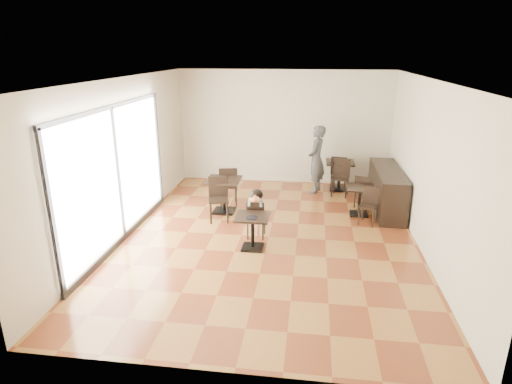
% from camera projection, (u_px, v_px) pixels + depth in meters
% --- Properties ---
extents(floor, '(6.00, 8.00, 0.01)m').
position_uv_depth(floor, '(269.00, 237.00, 8.93)').
color(floor, brown).
rests_on(floor, ground).
extents(ceiling, '(6.00, 8.00, 0.01)m').
position_uv_depth(ceiling, '(270.00, 79.00, 7.91)').
color(ceiling, silver).
rests_on(ceiling, floor).
extents(wall_back, '(6.00, 0.01, 3.20)m').
position_uv_depth(wall_back, '(284.00, 128.00, 12.18)').
color(wall_back, beige).
rests_on(wall_back, floor).
extents(wall_front, '(6.00, 0.01, 3.20)m').
position_uv_depth(wall_front, '(232.00, 254.00, 4.66)').
color(wall_front, beige).
rests_on(wall_front, floor).
extents(wall_left, '(0.01, 8.00, 3.20)m').
position_uv_depth(wall_left, '(125.00, 158.00, 8.80)').
color(wall_left, beige).
rests_on(wall_left, floor).
extents(wall_right, '(0.01, 8.00, 3.20)m').
position_uv_depth(wall_right, '(428.00, 168.00, 8.05)').
color(wall_right, beige).
rests_on(wall_right, floor).
extents(storefront_window, '(0.04, 4.50, 2.60)m').
position_uv_depth(storefront_window, '(117.00, 174.00, 8.39)').
color(storefront_window, white).
rests_on(storefront_window, floor).
extents(child_table, '(0.64, 0.64, 0.68)m').
position_uv_depth(child_table, '(253.00, 232.00, 8.32)').
color(child_table, black).
rests_on(child_table, floor).
extents(child_chair, '(0.37, 0.37, 0.82)m').
position_uv_depth(child_chair, '(256.00, 218.00, 8.81)').
color(child_chair, black).
rests_on(child_chair, floor).
extents(child, '(0.37, 0.51, 1.03)m').
position_uv_depth(child, '(256.00, 214.00, 8.78)').
color(child, gray).
rests_on(child, child_chair).
extents(plate, '(0.23, 0.23, 0.01)m').
position_uv_depth(plate, '(252.00, 218.00, 8.11)').
color(plate, black).
rests_on(plate, child_table).
extents(pizza_slice, '(0.24, 0.18, 0.06)m').
position_uv_depth(pizza_slice, '(255.00, 199.00, 8.48)').
color(pizza_slice, '#EDC471').
rests_on(pizza_slice, child).
extents(adult_patron, '(0.55, 0.73, 1.82)m').
position_uv_depth(adult_patron, '(316.00, 159.00, 11.47)').
color(adult_patron, '#3E3F44').
rests_on(adult_patron, floor).
extents(cafe_table_mid, '(0.84, 0.84, 0.68)m').
position_uv_depth(cafe_table_mid, '(360.00, 201.00, 10.02)').
color(cafe_table_mid, black).
rests_on(cafe_table_mid, floor).
extents(cafe_table_left, '(0.93, 0.93, 0.82)m').
position_uv_depth(cafe_table_left, '(224.00, 196.00, 10.17)').
color(cafe_table_left, black).
rests_on(cafe_table_left, floor).
extents(cafe_table_back, '(0.88, 0.88, 0.80)m').
position_uv_depth(cafe_table_back, '(339.00, 176.00, 11.84)').
color(cafe_table_back, black).
rests_on(cafe_table_back, floor).
extents(chair_mid_a, '(0.48, 0.48, 0.82)m').
position_uv_depth(chair_mid_a, '(363.00, 191.00, 10.50)').
color(chair_mid_a, black).
rests_on(chair_mid_a, floor).
extents(chair_mid_b, '(0.48, 0.48, 0.82)m').
position_uv_depth(chair_mid_b, '(369.00, 207.00, 9.47)').
color(chair_mid_b, black).
rests_on(chair_mid_b, floor).
extents(chair_left_a, '(0.53, 0.53, 0.99)m').
position_uv_depth(chair_left_a, '(228.00, 185.00, 10.66)').
color(chair_left_a, black).
rests_on(chair_left_a, floor).
extents(chair_left_b, '(0.53, 0.53, 0.99)m').
position_uv_depth(chair_left_b, '(219.00, 200.00, 9.63)').
color(chair_left_b, black).
rests_on(chair_left_b, floor).
extents(chair_back_a, '(0.50, 0.50, 0.96)m').
position_uv_depth(chair_back_a, '(339.00, 172.00, 11.87)').
color(chair_back_a, black).
rests_on(chair_back_a, floor).
extents(chair_back_b, '(0.50, 0.50, 0.96)m').
position_uv_depth(chair_back_b, '(340.00, 178.00, 11.29)').
color(chair_back_b, black).
rests_on(chair_back_b, floor).
extents(service_counter, '(0.60, 2.40, 1.00)m').
position_uv_depth(service_counter, '(387.00, 190.00, 10.32)').
color(service_counter, black).
rests_on(service_counter, floor).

